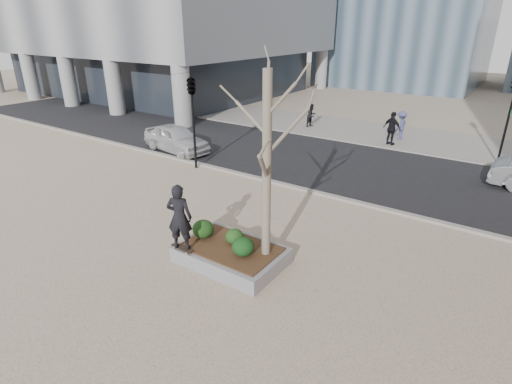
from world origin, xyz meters
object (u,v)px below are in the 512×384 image
Objects in this scene: planter at (231,255)px; skateboarder at (179,217)px; police_car at (176,138)px; skateboard at (182,249)px.

planter is 1.90m from skateboarder.
planter is 11.55m from police_car.
planter is 0.71× the size of police_car.
skateboarder is (-1.10, -0.88, 1.27)m from planter.
skateboarder reaches higher than planter.
police_car reaches higher than planter.
planter is 1.54× the size of skateboarder.
skateboard is 0.40× the size of skateboarder.
police_car is (-8.07, 7.88, -0.76)m from skateboarder.
skateboard reaches higher than planter.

